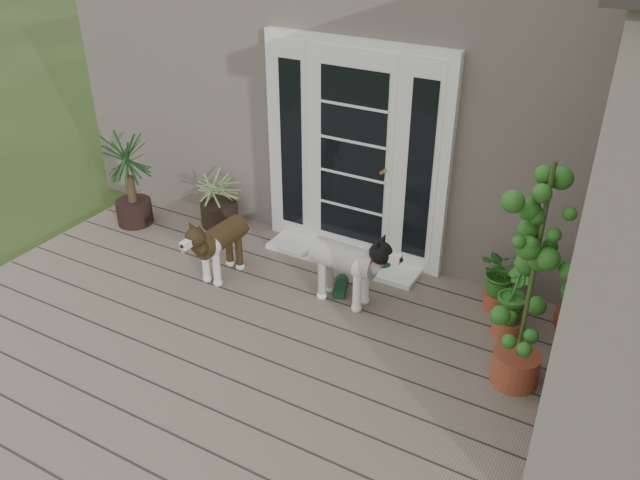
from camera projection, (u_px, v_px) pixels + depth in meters
The scene contains 14 objects.
deck at pixel (245, 391), 5.03m from camera, with size 6.20×4.60×0.12m, color #6B5B4C.
house_main at pixel (451, 69), 7.50m from camera, with size 7.40×4.00×3.10m, color #665E54.
door_unit at pixel (355, 154), 6.21m from camera, with size 1.90×0.14×2.15m, color white.
door_step at pixel (343, 257), 6.58m from camera, with size 1.60×0.40×0.05m, color white.
brindle_dog at pixel (222, 247), 6.20m from camera, with size 0.32×0.74×0.62m, color #3F2E17, non-canonical shape.
white_dog at pixel (344, 270), 5.81m from camera, with size 0.34×0.80×0.67m, color silver, non-canonical shape.
spider_plant at pixel (218, 195), 7.07m from camera, with size 0.68×0.68×0.73m, color #9BB670, non-canonical shape.
yucca at pixel (129, 179), 7.01m from camera, with size 0.73×0.73×1.06m, color black, non-canonical shape.
herb_a at pixel (500, 283), 5.76m from camera, with size 0.41×0.41×0.53m, color #215E1A.
herb_b at pixel (511, 309), 5.42m from camera, with size 0.34×0.34×0.52m, color #1B6120.
herb_c at pixel (577, 300), 5.52m from camera, with size 0.35×0.35×0.54m, color #1B5B1A.
sapling at pixel (532, 278), 4.57m from camera, with size 0.56×0.56×1.90m, color #19571E, non-canonical shape.
clog_left at pixel (341, 286), 6.09m from camera, with size 0.15×0.33×0.10m, color #14341F, non-canonical shape.
clog_right at pixel (374, 267), 6.38m from camera, with size 0.16×0.34×0.10m, color #143219, non-canonical shape.
Camera 1 is at (2.36, -2.61, 3.57)m, focal length 36.70 mm.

